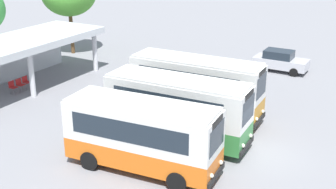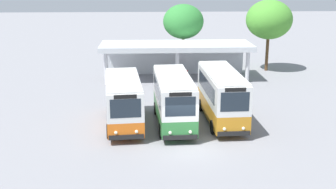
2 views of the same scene
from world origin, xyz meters
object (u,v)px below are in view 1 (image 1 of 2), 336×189
Objects in this scene: city_bus_second_in_row at (177,107)px; waiting_chair_second_from_end at (20,84)px; parked_car_flank at (280,61)px; waiting_chair_middle_seat at (26,81)px; city_bus_middle_cream at (196,86)px; city_bus_nearest_orange at (142,133)px; waiting_chair_end_by_column at (13,86)px.

waiting_chair_second_from_end is (1.32, 12.80, -1.34)m from city_bus_second_in_row.
waiting_chair_middle_seat is (-12.57, 13.98, -0.30)m from parked_car_flank.
city_bus_middle_cream reaches higher than city_bus_second_in_row.
waiting_chair_second_from_end is at bearing 70.18° from city_bus_nearest_orange.
city_bus_middle_cream is at bearing 171.29° from parked_car_flank.
waiting_chair_end_by_column is (-2.58, 12.25, -1.39)m from city_bus_middle_cream.
parked_car_flank is at bearing -3.54° from city_bus_nearest_orange.
waiting_chair_middle_seat is at bearing 4.43° from waiting_chair_second_from_end.
waiting_chair_middle_seat is (1.91, 12.85, -1.34)m from city_bus_second_in_row.
city_bus_middle_cream is at bearing -83.51° from waiting_chair_middle_seat.
city_bus_nearest_orange is 13.69m from waiting_chair_second_from_end.
waiting_chair_middle_seat is (5.22, 12.87, -1.26)m from city_bus_nearest_orange.
city_bus_middle_cream is 11.36m from parked_car_flank.
city_bus_middle_cream is at bearing -78.08° from waiting_chair_end_by_column.
parked_car_flank is (11.17, -1.71, -1.09)m from city_bus_middle_cream.
city_bus_nearest_orange is 3.31m from city_bus_second_in_row.
waiting_chair_second_from_end is (-1.99, 12.22, -1.39)m from city_bus_middle_cream.
city_bus_nearest_orange is at bearing -112.06° from waiting_chair_middle_seat.
city_bus_nearest_orange is at bearing 176.46° from parked_car_flank.
parked_car_flank is 4.71× the size of waiting_chair_second_from_end.
city_bus_nearest_orange is at bearing -179.56° from city_bus_second_in_row.
parked_car_flank is 18.80m from waiting_chair_middle_seat.
city_bus_middle_cream reaches higher than waiting_chair_end_by_column.
waiting_chair_middle_seat is (0.60, 0.05, 0.00)m from waiting_chair_second_from_end.
city_bus_second_in_row is (3.31, 0.03, 0.08)m from city_bus_nearest_orange.
waiting_chair_end_by_column is at bearing 101.92° from city_bus_middle_cream.
city_bus_second_in_row is 8.78× the size of waiting_chair_middle_seat.
waiting_chair_end_by_column is at bearing 72.61° from city_bus_nearest_orange.
city_bus_second_in_row is 8.78× the size of waiting_chair_second_from_end.
city_bus_second_in_row is 1.87× the size of parked_car_flank.
waiting_chair_middle_seat is at bearing 96.49° from city_bus_middle_cream.
waiting_chair_middle_seat is (-1.39, 12.26, -1.39)m from city_bus_middle_cream.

